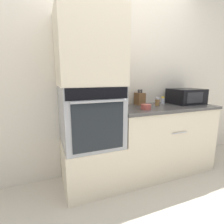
{
  "coord_description": "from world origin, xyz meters",
  "views": [
    {
      "loc": [
        -0.81,
        -1.55,
        1.27
      ],
      "look_at": [
        -0.1,
        0.21,
        0.89
      ],
      "focal_mm": 28.0,
      "sensor_mm": 36.0,
      "label": 1
    }
  ],
  "objects_px": {
    "knife_block": "(140,99)",
    "condiment_jar_mid": "(124,102)",
    "wall_oven": "(91,116)",
    "microwave": "(186,96)",
    "condiment_jar_near": "(157,102)",
    "condiment_jar_far": "(163,100)",
    "bowl": "(146,107)"
  },
  "relations": [
    {
      "from": "microwave",
      "to": "condiment_jar_near",
      "type": "height_order",
      "value": "microwave"
    },
    {
      "from": "knife_block",
      "to": "microwave",
      "type": "bearing_deg",
      "value": -12.06
    },
    {
      "from": "knife_block",
      "to": "condiment_jar_mid",
      "type": "distance_m",
      "value": 0.26
    },
    {
      "from": "microwave",
      "to": "bowl",
      "type": "height_order",
      "value": "microwave"
    },
    {
      "from": "microwave",
      "to": "condiment_jar_mid",
      "type": "distance_m",
      "value": 0.93
    },
    {
      "from": "bowl",
      "to": "condiment_jar_far",
      "type": "height_order",
      "value": "condiment_jar_far"
    },
    {
      "from": "wall_oven",
      "to": "bowl",
      "type": "bearing_deg",
      "value": -10.68
    },
    {
      "from": "wall_oven",
      "to": "condiment_jar_mid",
      "type": "height_order",
      "value": "wall_oven"
    },
    {
      "from": "knife_block",
      "to": "condiment_jar_far",
      "type": "distance_m",
      "value": 0.36
    },
    {
      "from": "microwave",
      "to": "bowl",
      "type": "relative_size",
      "value": 3.67
    },
    {
      "from": "wall_oven",
      "to": "microwave",
      "type": "bearing_deg",
      "value": 2.49
    },
    {
      "from": "condiment_jar_near",
      "to": "knife_block",
      "type": "bearing_deg",
      "value": 140.55
    },
    {
      "from": "wall_oven",
      "to": "condiment_jar_mid",
      "type": "bearing_deg",
      "value": 20.04
    },
    {
      "from": "wall_oven",
      "to": "bowl",
      "type": "relative_size",
      "value": 5.53
    },
    {
      "from": "condiment_jar_mid",
      "to": "condiment_jar_far",
      "type": "bearing_deg",
      "value": -0.59
    },
    {
      "from": "wall_oven",
      "to": "microwave",
      "type": "height_order",
      "value": "wall_oven"
    },
    {
      "from": "bowl",
      "to": "condiment_jar_far",
      "type": "bearing_deg",
      "value": 32.12
    },
    {
      "from": "microwave",
      "to": "knife_block",
      "type": "height_order",
      "value": "microwave"
    },
    {
      "from": "microwave",
      "to": "knife_block",
      "type": "relative_size",
      "value": 2.12
    },
    {
      "from": "condiment_jar_far",
      "to": "condiment_jar_near",
      "type": "bearing_deg",
      "value": -146.83
    },
    {
      "from": "bowl",
      "to": "condiment_jar_far",
      "type": "xyz_separation_m",
      "value": [
        0.47,
        0.29,
        0.02
      ]
    },
    {
      "from": "microwave",
      "to": "condiment_jar_mid",
      "type": "bearing_deg",
      "value": 172.76
    },
    {
      "from": "knife_block",
      "to": "condiment_jar_mid",
      "type": "height_order",
      "value": "knife_block"
    },
    {
      "from": "microwave",
      "to": "condiment_jar_near",
      "type": "distance_m",
      "value": 0.49
    },
    {
      "from": "bowl",
      "to": "condiment_jar_far",
      "type": "distance_m",
      "value": 0.55
    },
    {
      "from": "condiment_jar_near",
      "to": "condiment_jar_mid",
      "type": "distance_m",
      "value": 0.45
    },
    {
      "from": "knife_block",
      "to": "bowl",
      "type": "height_order",
      "value": "knife_block"
    },
    {
      "from": "condiment_jar_mid",
      "to": "wall_oven",
      "type": "bearing_deg",
      "value": -159.96
    },
    {
      "from": "wall_oven",
      "to": "knife_block",
      "type": "height_order",
      "value": "wall_oven"
    },
    {
      "from": "wall_oven",
      "to": "condiment_jar_far",
      "type": "bearing_deg",
      "value": 8.89
    },
    {
      "from": "microwave",
      "to": "condiment_jar_near",
      "type": "relative_size",
      "value": 4.09
    },
    {
      "from": "wall_oven",
      "to": "microwave",
      "type": "xyz_separation_m",
      "value": [
        1.41,
        0.06,
        0.15
      ]
    }
  ]
}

